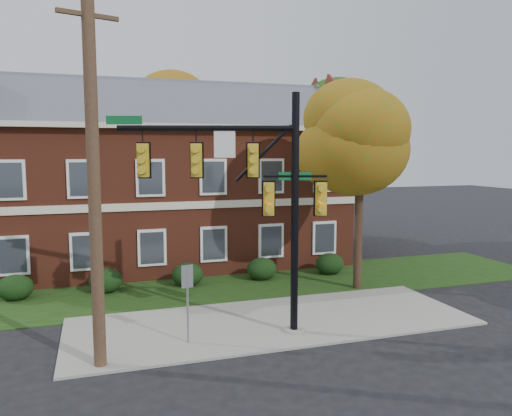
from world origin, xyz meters
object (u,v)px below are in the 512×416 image
object	(u,v)px
hedge_far_left	(15,288)
tree_right_rear	(351,117)
sign_post	(187,291)
utility_pole	(94,180)
hedge_far_right	(330,264)
traffic_signal	(251,187)
apartment_building	(169,170)
tree_near_right	(367,135)
hedge_right	(262,269)
tree_far_rear	(171,110)
hedge_left	(106,281)
hedge_center	(188,275)

from	to	relation	value
hedge_far_left	tree_right_rear	distance (m)	20.75
hedge_far_left	sign_post	world-z (taller)	sign_post
hedge_far_left	tree_right_rear	world-z (taller)	tree_right_rear
utility_pole	hedge_far_left	bearing A→B (deg)	95.77
tree_right_rear	sign_post	bearing A→B (deg)	-134.13
hedge_far_right	traffic_signal	world-z (taller)	traffic_signal
apartment_building	tree_near_right	distance (m)	10.97
hedge_right	tree_far_rear	size ratio (longest dim) A/B	0.12
tree_far_rear	utility_pole	bearing A→B (deg)	-103.94
apartment_building	tree_near_right	bearing A→B (deg)	-48.23
utility_pole	sign_post	size ratio (longest dim) A/B	4.07
tree_near_right	hedge_right	bearing A→B (deg)	142.72
apartment_building	tree_far_rear	xyz separation A→B (m)	(1.34, 7.84, 3.86)
apartment_building	hedge_far_right	world-z (taller)	apartment_building
hedge_left	utility_pole	size ratio (longest dim) A/B	0.14
hedge_center	tree_far_rear	xyz separation A→B (m)	(1.34, 13.09, 8.32)
tree_far_rear	tree_near_right	bearing A→B (deg)	-69.73
traffic_signal	hedge_far_right	bearing A→B (deg)	63.85
hedge_right	tree_right_rear	world-z (taller)	tree_right_rear
hedge_far_right	traffic_signal	bearing A→B (deg)	-132.86
hedge_far_left	hedge_far_right	xyz separation A→B (m)	(14.00, 0.00, 0.00)
hedge_right	tree_near_right	distance (m)	7.72
hedge_far_right	tree_far_rear	distance (m)	16.51
hedge_far_left	hedge_far_right	distance (m)	14.00
hedge_far_right	sign_post	bearing A→B (deg)	-140.36
tree_far_rear	utility_pole	world-z (taller)	tree_far_rear
hedge_right	utility_pole	distance (m)	11.61
hedge_far_left	tree_far_rear	bearing A→B (deg)	57.50
hedge_center	hedge_far_right	world-z (taller)	same
hedge_left	tree_right_rear	world-z (taller)	tree_right_rear
sign_post	hedge_right	bearing A→B (deg)	46.05
tree_right_rear	hedge_far_left	bearing A→B (deg)	-161.55
hedge_far_left	tree_near_right	size ratio (longest dim) A/B	0.16
hedge_far_right	utility_pole	world-z (taller)	utility_pole
tree_near_right	traffic_signal	bearing A→B (deg)	-149.48
hedge_far_left	hedge_center	size ratio (longest dim) A/B	1.00
hedge_far_left	traffic_signal	bearing A→B (deg)	-39.57
hedge_far_left	sign_post	bearing A→B (deg)	-49.56
hedge_left	tree_right_rear	xyz separation A→B (m)	(14.81, 6.11, 7.60)
apartment_building	hedge_center	size ratio (longest dim) A/B	13.43
apartment_building	hedge_center	xyz separation A→B (m)	(0.00, -5.25, -4.46)
hedge_center	tree_right_rear	xyz separation A→B (m)	(11.31, 6.11, 7.60)
tree_near_right	sign_post	distance (m)	10.55
hedge_far_left	utility_pole	xyz separation A→B (m)	(3.18, -7.70, 4.67)
tree_far_rear	hedge_left	bearing A→B (deg)	-110.29
traffic_signal	sign_post	xyz separation A→B (m)	(-2.13, -0.25, -3.14)
hedge_right	tree_far_rear	bearing A→B (deg)	99.36
tree_right_rear	tree_far_rear	xyz separation A→B (m)	(-9.97, 6.98, 0.72)
hedge_center	traffic_signal	world-z (taller)	traffic_signal
apartment_building	hedge_far_right	size ratio (longest dim) A/B	13.43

